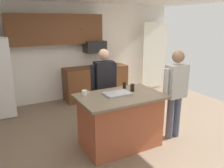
% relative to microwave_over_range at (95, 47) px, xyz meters
% --- Properties ---
extents(floor, '(7.04, 7.04, 0.00)m').
position_rel_microwave_over_range_xyz_m(floor, '(-0.60, -2.50, -1.45)').
color(floor, '#7F6B56').
rests_on(floor, ground).
extents(back_wall, '(6.40, 0.10, 2.60)m').
position_rel_microwave_over_range_xyz_m(back_wall, '(-0.60, 0.30, -0.15)').
color(back_wall, white).
rests_on(back_wall, ground).
extents(french_door_window_panel, '(0.90, 0.06, 2.00)m').
position_rel_microwave_over_range_xyz_m(french_door_window_panel, '(2.00, -0.10, -0.35)').
color(french_door_window_panel, white).
rests_on(french_door_window_panel, ground).
extents(cabinet_run_upper, '(2.40, 0.38, 0.75)m').
position_rel_microwave_over_range_xyz_m(cabinet_run_upper, '(-1.00, 0.10, 0.48)').
color(cabinet_run_upper, brown).
extents(cabinet_run_lower, '(1.80, 0.63, 0.90)m').
position_rel_microwave_over_range_xyz_m(cabinet_run_lower, '(0.00, -0.02, -1.00)').
color(cabinet_run_lower, brown).
rests_on(cabinet_run_lower, ground).
extents(microwave_over_range, '(0.56, 0.40, 0.32)m').
position_rel_microwave_over_range_xyz_m(microwave_over_range, '(0.00, 0.00, 0.00)').
color(microwave_over_range, black).
extents(kitchen_island, '(1.43, 0.91, 0.93)m').
position_rel_microwave_over_range_xyz_m(kitchen_island, '(-0.69, -2.59, -0.98)').
color(kitchen_island, '#AD5638').
rests_on(kitchen_island, ground).
extents(person_guest_by_door, '(0.57, 0.22, 1.64)m').
position_rel_microwave_over_range_xyz_m(person_guest_by_door, '(0.33, -2.82, -0.50)').
color(person_guest_by_door, '#4C5166').
rests_on(person_guest_by_door, ground).
extents(person_host_foreground, '(0.57, 0.22, 1.61)m').
position_rel_microwave_over_range_xyz_m(person_host_foreground, '(-0.61, -1.79, -0.52)').
color(person_host_foreground, tan).
rests_on(person_host_foreground, ground).
extents(glass_pilsner, '(0.07, 0.07, 0.13)m').
position_rel_microwave_over_range_xyz_m(glass_pilsner, '(-0.40, -2.50, -0.45)').
color(glass_pilsner, black).
rests_on(glass_pilsner, kitchen_island).
extents(tumbler_amber, '(0.06, 0.06, 0.13)m').
position_rel_microwave_over_range_xyz_m(tumbler_amber, '(-0.45, -2.31, -0.46)').
color(tumbler_amber, black).
rests_on(tumbler_amber, kitchen_island).
extents(mug_ceramic_white, '(0.12, 0.08, 0.09)m').
position_rel_microwave_over_range_xyz_m(mug_ceramic_white, '(-1.23, -2.32, -0.47)').
color(mug_ceramic_white, white).
rests_on(mug_ceramic_white, kitchen_island).
extents(serving_tray, '(0.44, 0.30, 0.04)m').
position_rel_microwave_over_range_xyz_m(serving_tray, '(-0.74, -2.57, -0.50)').
color(serving_tray, '#B7B7BC').
rests_on(serving_tray, kitchen_island).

